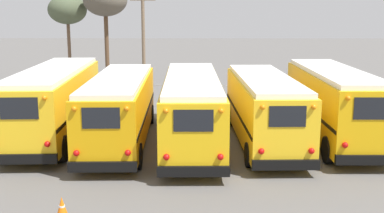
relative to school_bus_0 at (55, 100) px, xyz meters
The scene contains 11 objects.
ground_plane 6.70m from the school_bus_0, ahead, with size 160.00×160.00×0.00m, color #5B5956.
school_bus_0 is the anchor object (origin of this frame).
school_bus_1 3.36m from the school_bus_0, 17.69° to the right, with size 2.78×10.12×3.00m.
school_bus_2 6.50m from the school_bus_0, ahead, with size 2.78×10.85×3.04m.
school_bus_3 9.65m from the school_bus_0, ahead, with size 2.79×9.55×3.01m.
school_bus_4 12.81m from the school_bus_0, ahead, with size 2.55×9.69×3.24m.
utility_pole 13.18m from the school_bus_0, 78.01° to the left, with size 1.80×0.25×7.47m.
bare_tree_0 21.55m from the school_bus_0, 103.14° to the left, with size 3.35×3.35×7.13m.
bare_tree_1 20.11m from the school_bus_0, 93.69° to the left, with size 3.73×3.73×8.10m.
fence_line 9.28m from the school_bus_0, 46.18° to the left, with size 20.87×0.06×1.42m.
traffic_cone 9.55m from the school_bus_0, 72.73° to the right, with size 0.36×0.36×0.62m.
Camera 1 is at (0.35, -21.00, 5.89)m, focal length 45.00 mm.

